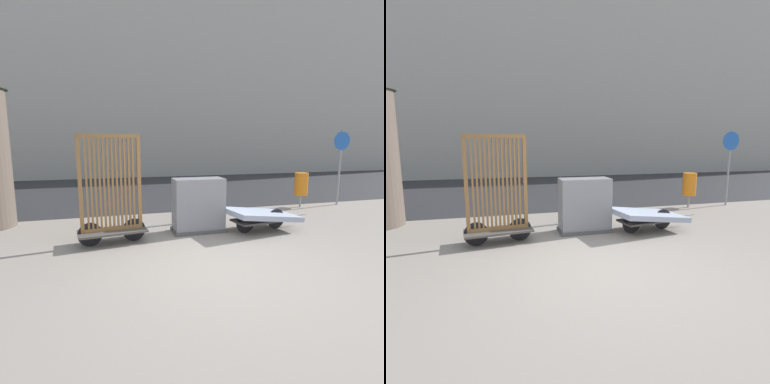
{
  "view_description": "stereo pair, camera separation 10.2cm",
  "coord_description": "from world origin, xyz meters",
  "views": [
    {
      "loc": [
        -1.64,
        -4.07,
        1.93
      ],
      "look_at": [
        0.0,
        1.75,
        0.95
      ],
      "focal_mm": 28.0,
      "sensor_mm": 36.0,
      "label": 1
    },
    {
      "loc": [
        -1.54,
        -4.1,
        1.93
      ],
      "look_at": [
        0.0,
        1.75,
        0.95
      ],
      "focal_mm": 28.0,
      "sensor_mm": 36.0,
      "label": 2
    }
  ],
  "objects": [
    {
      "name": "ground_plane",
      "position": [
        0.0,
        0.0,
        0.0
      ],
      "size": [
        60.0,
        60.0,
        0.0
      ],
      "primitive_type": "plane",
      "color": "gray"
    },
    {
      "name": "road_strip",
      "position": [
        0.0,
        8.61,
        0.0
      ],
      "size": [
        56.0,
        9.1,
        0.01
      ],
      "color": "#2D2D30",
      "rests_on": "ground_plane"
    },
    {
      "name": "building_facade",
      "position": [
        0.0,
        15.16,
        6.52
      ],
      "size": [
        48.0,
        4.0,
        13.05
      ],
      "color": "#B2ADA3",
      "rests_on": "ground_plane"
    },
    {
      "name": "bike_cart_with_bedframe",
      "position": [
        -1.6,
        1.75,
        0.81
      ],
      "size": [
        2.01,
        0.75,
        2.11
      ],
      "rotation": [
        0.0,
        0.0,
        0.13
      ],
      "color": "#4C4742",
      "rests_on": "ground_plane"
    },
    {
      "name": "bike_cart_with_mattress",
      "position": [
        1.61,
        1.75,
        0.35
      ],
      "size": [
        2.2,
        1.22,
        0.53
      ],
      "rotation": [
        0.0,
        0.0,
        0.16
      ],
      "color": "#4C4742",
      "rests_on": "ground_plane"
    },
    {
      "name": "utility_cabinet",
      "position": [
        0.23,
        2.08,
        0.55
      ],
      "size": [
        1.15,
        0.58,
        1.19
      ],
      "color": "#4C4C4C",
      "rests_on": "ground_plane"
    },
    {
      "name": "trash_bin",
      "position": [
        4.01,
        3.72,
        0.71
      ],
      "size": [
        0.4,
        0.4,
        1.05
      ],
      "color": "gray",
      "rests_on": "ground_plane"
    },
    {
      "name": "sign_post",
      "position": [
        5.37,
        3.71,
        1.53
      ],
      "size": [
        0.57,
        0.06,
        2.35
      ],
      "color": "gray",
      "rests_on": "ground_plane"
    }
  ]
}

